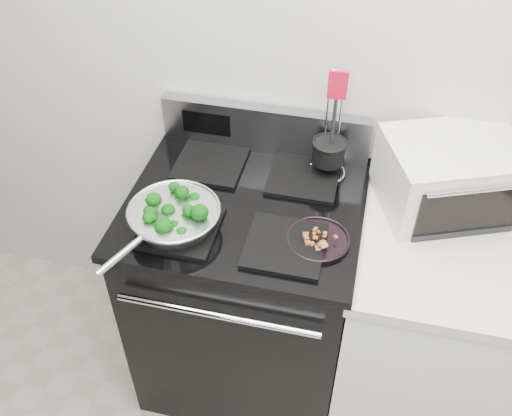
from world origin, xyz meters
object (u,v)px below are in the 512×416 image
(skillet, at_px, (174,216))
(bacon_plate, at_px, (318,237))
(utensil_holder, at_px, (328,157))
(gas_range, at_px, (247,290))
(toaster_oven, at_px, (450,176))

(skillet, bearing_deg, bacon_plate, 28.26)
(bacon_plate, distance_m, utensil_holder, 0.34)
(skillet, relative_size, utensil_holder, 1.08)
(gas_range, relative_size, toaster_oven, 2.21)
(skillet, xyz_separation_m, utensil_holder, (0.43, 0.38, 0.02))
(gas_range, bearing_deg, skillet, -137.78)
(gas_range, xyz_separation_m, skillet, (-0.19, -0.17, 0.51))
(gas_range, bearing_deg, toaster_oven, 15.26)
(gas_range, distance_m, utensil_holder, 0.62)
(skillet, relative_size, bacon_plate, 2.24)
(toaster_oven, bearing_deg, utensil_holder, 153.21)
(bacon_plate, xyz_separation_m, utensil_holder, (-0.02, 0.34, 0.06))
(skillet, bearing_deg, gas_range, 64.96)
(gas_range, distance_m, toaster_oven, 0.87)
(utensil_holder, relative_size, toaster_oven, 0.81)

